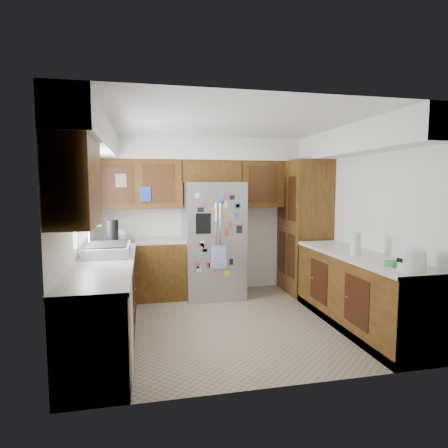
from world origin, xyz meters
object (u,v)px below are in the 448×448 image
(pantry, at_px, (304,227))
(paper_towel, at_px, (356,244))
(fridge, at_px, (214,240))
(rice_cooker, at_px, (412,258))

(pantry, distance_m, paper_towel, 1.69)
(fridge, relative_size, rice_cooker, 6.60)
(fridge, distance_m, paper_towel, 2.24)
(pantry, xyz_separation_m, paper_towel, (-0.10, -1.69, -0.02))
(paper_towel, bearing_deg, pantry, 86.78)
(fridge, bearing_deg, rice_cooker, -59.87)
(rice_cooker, bearing_deg, pantry, 89.99)
(fridge, distance_m, rice_cooker, 2.99)
(pantry, relative_size, fridge, 1.19)
(fridge, height_order, paper_towel, fridge)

